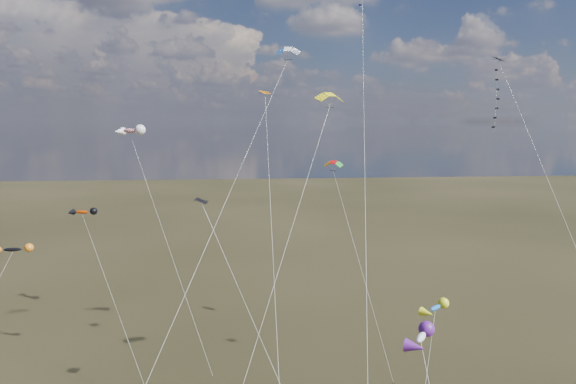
{
  "coord_description": "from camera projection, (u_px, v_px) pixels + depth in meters",
  "views": [
    {
      "loc": [
        -4.08,
        -25.79,
        25.04
      ],
      "look_at": [
        0.0,
        18.0,
        19.0
      ],
      "focal_mm": 32.0,
      "sensor_mm": 36.0,
      "label": 1
    }
  ],
  "objects": [
    {
      "name": "diamond_black_high",
      "position": [
        505.0,
        113.0,
        41.8
      ],
      "size": [
        6.58,
        16.59,
        30.34
      ],
      "color": "black",
      "rests_on": "ground"
    },
    {
      "name": "diamond_navy_tall",
      "position": [
        362.0,
        21.0,
        43.94
      ],
      "size": [
        6.88,
        32.14,
        39.53
      ],
      "color": "#070945",
      "rests_on": "ground"
    },
    {
      "name": "diamond_black_mid",
      "position": [
        230.0,
        266.0,
        38.93
      ],
      "size": [
        9.9,
        14.22,
        18.9
      ],
      "color": "black",
      "rests_on": "ground"
    },
    {
      "name": "diamond_orange_center",
      "position": [
        270.0,
        190.0,
        42.15
      ],
      "size": [
        1.25,
        24.09,
        27.93
      ],
      "color": "#C06207",
      "rests_on": "ground"
    },
    {
      "name": "parafoil_yellow",
      "position": [
        329.0,
        96.0,
        43.79
      ],
      "size": [
        12.54,
        19.43,
        27.96
      ],
      "color": "yellow",
      "rests_on": "ground"
    },
    {
      "name": "parafoil_blue_white",
      "position": [
        287.0,
        51.0,
        50.83
      ],
      "size": [
        16.28,
        25.74,
        32.83
      ],
      "color": "blue",
      "rests_on": "ground"
    },
    {
      "name": "parafoil_tricolor",
      "position": [
        334.0,
        163.0,
        57.8
      ],
      "size": [
        5.28,
        12.78,
        21.03
      ],
      "color": "#D99C08",
      "rests_on": "ground"
    },
    {
      "name": "novelty_black_orange",
      "position": [
        12.0,
        250.0,
        51.9
      ],
      "size": [
        6.0,
        8.84,
        12.72
      ],
      "color": "black",
      "rests_on": "ground"
    },
    {
      "name": "novelty_orange_black",
      "position": [
        82.0,
        213.0,
        51.91
      ],
      "size": [
        10.25,
        12.35,
        16.42
      ],
      "color": "#C83403",
      "rests_on": "ground"
    },
    {
      "name": "novelty_white_purple",
      "position": [
        421.0,
        339.0,
        26.68
      ],
      "size": [
        2.13,
        10.17,
        14.36
      ],
      "color": "white",
      "rests_on": "ground"
    },
    {
      "name": "novelty_redwhite_stripe",
      "position": [
        130.0,
        131.0,
        60.39
      ],
      "size": [
        11.93,
        15.61,
        24.68
      ],
      "color": "red",
      "rests_on": "ground"
    },
    {
      "name": "novelty_blue_yellow",
      "position": [
        435.0,
        309.0,
        36.62
      ],
      "size": [
        5.43,
        8.12,
        12.29
      ],
      "color": "blue",
      "rests_on": "ground"
    }
  ]
}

